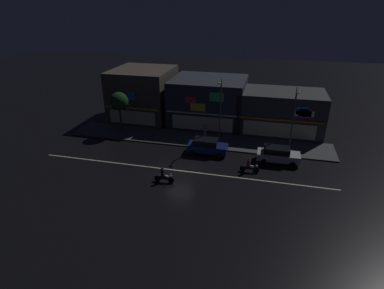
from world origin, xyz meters
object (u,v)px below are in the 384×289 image
object	(u,v)px
parked_car_trailing	(207,146)
streetlamp_west	(220,107)
pedestrian_on_sidewalk	(205,131)
parked_car_near_kerb	(278,154)
streetlamp_mid	(294,113)
motorcycle_lead	(249,166)
traffic_cone	(207,149)
motorcycle_following	(164,176)

from	to	relation	value
parked_car_trailing	streetlamp_west	bearing A→B (deg)	72.99
pedestrian_on_sidewalk	parked_car_trailing	bearing A→B (deg)	-110.99
parked_car_near_kerb	parked_car_trailing	bearing A→B (deg)	177.65
streetlamp_mid	motorcycle_lead	bearing A→B (deg)	-121.80
motorcycle_lead	parked_car_near_kerb	bearing A→B (deg)	42.39
streetlamp_mid	traffic_cone	xyz separation A→B (m)	(-8.95, -2.82, -3.93)
streetlamp_mid	parked_car_trailing	world-z (taller)	streetlamp_mid
streetlamp_mid	motorcycle_following	world-z (taller)	streetlamp_mid
streetlamp_mid	motorcycle_lead	size ratio (longest dim) A/B	3.61
parked_car_near_kerb	motorcycle_following	bearing A→B (deg)	-147.02
streetlamp_mid	parked_car_near_kerb	bearing A→B (deg)	-109.79
streetlamp_west	parked_car_trailing	size ratio (longest dim) A/B	1.75
motorcycle_lead	pedestrian_on_sidewalk	bearing A→B (deg)	126.46
parked_car_trailing	traffic_cone	xyz separation A→B (m)	(-0.14, 0.55, -0.59)
motorcycle_lead	streetlamp_mid	bearing A→B (deg)	54.41
parked_car_near_kerb	motorcycle_lead	size ratio (longest dim) A/B	2.26
streetlamp_mid	motorcycle_following	size ratio (longest dim) A/B	3.61
motorcycle_lead	motorcycle_following	bearing A→B (deg)	-156.91
pedestrian_on_sidewalk	motorcycle_lead	bearing A→B (deg)	-86.16
streetlamp_west	parked_car_trailing	world-z (taller)	streetlamp_west
streetlamp_mid	parked_car_near_kerb	size ratio (longest dim) A/B	1.60
pedestrian_on_sidewalk	traffic_cone	size ratio (longest dim) A/B	3.60
streetlamp_west	streetlamp_mid	xyz separation A→B (m)	(7.96, 0.59, -0.34)
streetlamp_west	motorcycle_following	size ratio (longest dim) A/B	3.96
streetlamp_mid	parked_car_trailing	bearing A→B (deg)	-159.11
parked_car_near_kerb	motorcycle_following	size ratio (longest dim) A/B	2.26
pedestrian_on_sidewalk	parked_car_trailing	xyz separation A→B (m)	(1.04, -3.77, -0.18)
parked_car_near_kerb	pedestrian_on_sidewalk	bearing A→B (deg)	154.47
parked_car_trailing	motorcycle_lead	bearing A→B (deg)	-33.08
motorcycle_lead	motorcycle_following	world-z (taller)	same
pedestrian_on_sidewalk	parked_car_near_kerb	distance (m)	9.45
streetlamp_west	motorcycle_following	xyz separation A→B (m)	(-3.53, -9.68, -3.91)
parked_car_trailing	pedestrian_on_sidewalk	bearing A→B (deg)	105.42
parked_car_near_kerb	motorcycle_lead	distance (m)	3.91
streetlamp_west	motorcycle_lead	distance (m)	8.10
pedestrian_on_sidewalk	parked_car_near_kerb	world-z (taller)	pedestrian_on_sidewalk
parked_car_trailing	streetlamp_mid	bearing A→B (deg)	20.89
streetlamp_west	parked_car_trailing	bearing A→B (deg)	-107.01
parked_car_near_kerb	motorcycle_lead	bearing A→B (deg)	-133.82
pedestrian_on_sidewalk	traffic_cone	world-z (taller)	pedestrian_on_sidewalk
parked_car_near_kerb	streetlamp_west	bearing A→B (deg)	155.14
parked_car_trailing	motorcycle_following	bearing A→B (deg)	-111.24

